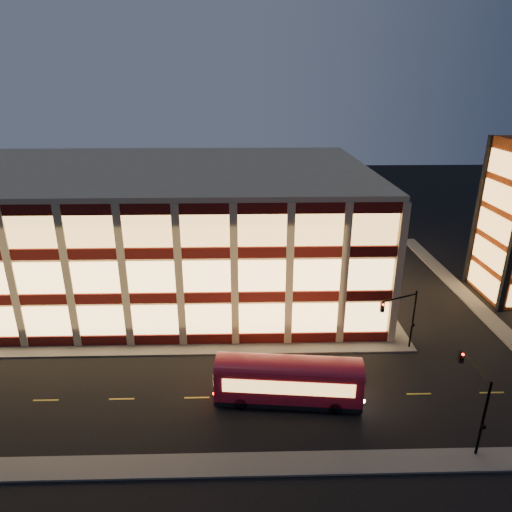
{
  "coord_description": "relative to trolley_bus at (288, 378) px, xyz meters",
  "views": [
    {
      "loc": [
        7.95,
        -36.11,
        23.8
      ],
      "look_at": [
        9.12,
        8.0,
        6.74
      ],
      "focal_mm": 32.0,
      "sensor_mm": 36.0,
      "label": 1
    }
  ],
  "objects": [
    {
      "name": "ground",
      "position": [
        -11.26,
        6.52,
        -2.13
      ],
      "size": [
        200.0,
        200.0,
        0.0
      ],
      "primitive_type": "plane",
      "color": "black",
      "rests_on": "ground"
    },
    {
      "name": "sidewalk_office_south",
      "position": [
        -14.26,
        7.52,
        -2.05
      ],
      "size": [
        54.0,
        2.0,
        0.15
      ],
      "primitive_type": "cube",
      "color": "#514F4C",
      "rests_on": "ground"
    },
    {
      "name": "sidewalk_office_east",
      "position": [
        11.74,
        23.52,
        -2.05
      ],
      "size": [
        2.0,
        30.0,
        0.15
      ],
      "primitive_type": "cube",
      "color": "#514F4C",
      "rests_on": "ground"
    },
    {
      "name": "sidewalk_tower_west",
      "position": [
        22.74,
        23.52,
        -2.05
      ],
      "size": [
        2.0,
        30.0,
        0.15
      ],
      "primitive_type": "cube",
      "color": "#514F4C",
      "rests_on": "ground"
    },
    {
      "name": "sidewalk_near",
      "position": [
        -11.26,
        -6.48,
        -2.05
      ],
      "size": [
        100.0,
        2.0,
        0.15
      ],
      "primitive_type": "cube",
      "color": "#514F4C",
      "rests_on": "ground"
    },
    {
      "name": "office_building",
      "position": [
        -14.17,
        23.43,
        5.12
      ],
      "size": [
        50.45,
        30.45,
        14.5
      ],
      "color": "tan",
      "rests_on": "ground"
    },
    {
      "name": "traffic_signal_far",
      "position": [
        10.95,
        6.76,
        1.99
      ],
      "size": [
        3.79,
        1.87,
        6.0
      ],
      "color": "black",
      "rests_on": "ground"
    },
    {
      "name": "traffic_signal_near",
      "position": [
        12.24,
        -4.51,
        2.0
      ],
      "size": [
        0.32,
        4.45,
        6.0
      ],
      "color": "black",
      "rests_on": "ground"
    },
    {
      "name": "trolley_bus",
      "position": [
        0.0,
        0.0,
        0.0
      ],
      "size": [
        11.56,
        3.97,
        3.84
      ],
      "rotation": [
        0.0,
        0.0,
        -0.1
      ],
      "color": "maroon",
      "rests_on": "ground"
    }
  ]
}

